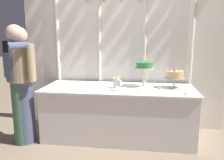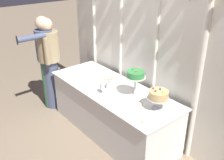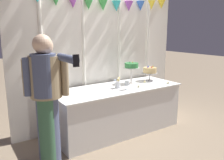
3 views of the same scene
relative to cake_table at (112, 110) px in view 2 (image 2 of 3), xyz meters
The scene contains 12 objects.
ground_plane 0.38m from the cake_table, 90.00° to the right, with size 24.00×24.00×0.00m, color gray.
draped_curtain 1.06m from the cake_table, 88.56° to the left, with size 3.13×0.16×2.46m.
cake_table is the anchor object (origin of this frame).
cake_display_nearleft 0.75m from the cake_table, 15.68° to the left, with size 0.27×0.27×0.39m.
cake_display_nearright 0.95m from the cake_table, ahead, with size 0.27×0.27×0.28m.
wine_glass 0.51m from the cake_table, 80.62° to the right, with size 0.07×0.07×0.14m.
flower_vase 0.45m from the cake_table, 127.05° to the right, with size 0.11×0.12×0.17m.
tealight_far_left 0.51m from the cake_table, 35.30° to the right, with size 0.04×0.04×0.04m.
tealight_near_left 0.69m from the cake_table, ahead, with size 0.05×0.05×0.04m.
tealight_near_right 0.98m from the cake_table, 16.92° to the right, with size 0.05×0.05×0.04m.
guest_man_dark_suit 1.38m from the cake_table, 165.81° to the right, with size 0.50×0.50×1.56m.
guest_man_pink_jacket 1.44m from the cake_table, 163.89° to the right, with size 0.43×0.67×1.59m.
Camera 2 is at (2.51, -1.96, 2.41)m, focal length 41.65 mm.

